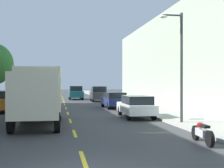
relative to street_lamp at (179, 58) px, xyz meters
The scene contains 14 objects.
ground_plane 22.06m from the street_lamp, 105.84° to the left, with size 160.00×160.00×0.00m, color #38383A.
sidewalk_right 19.31m from the street_lamp, 86.48° to the left, with size 3.20×120.00×0.14m, color #99968E.
lane_centerline_dashes 16.94m from the street_lamp, 111.05° to the left, with size 0.14×47.20×0.01m.
apartment_block_opposite 13.41m from the street_lamp, 54.57° to the left, with size 10.00×36.00×8.82m, color #99AD8E.
street_lamp is the anchor object (origin of this frame).
delivery_box_truck 8.09m from the street_lamp, 169.41° to the left, with size 2.54×7.64×3.20m.
parked_wagon_navy 12.59m from the street_lamp, 97.01° to the left, with size 1.92×4.74×1.50m.
parked_wagon_silver 41.46m from the street_lamp, 104.39° to the left, with size 1.91×4.73×1.50m.
parked_suv_charcoal 23.50m from the street_lamp, 93.74° to the left, with size 2.07×4.85×1.93m.
parked_hatchback_burgundy 27.30m from the street_lamp, 112.04° to the left, with size 1.84×4.04×1.50m.
parked_wagon_white 5.12m from the street_lamp, 110.70° to the left, with size 1.91×4.74×1.50m.
parked_pickup_orange 14.78m from the street_lamp, 136.04° to the left, with size 2.12×5.34×1.73m.
moving_teal_sedan 29.13m from the street_lamp, 98.20° to the left, with size 1.95×4.80×1.93m.
parked_motorcycle 6.42m from the street_lamp, 102.45° to the right, with size 0.62×2.05×0.90m.
Camera 1 is at (-0.78, -7.69, 2.33)m, focal length 50.51 mm.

